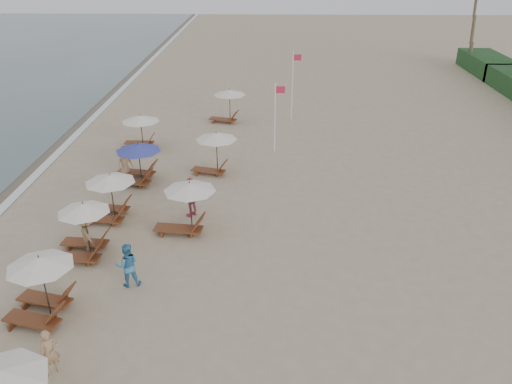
{
  "coord_description": "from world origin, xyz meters",
  "views": [
    {
      "loc": [
        1.31,
        -12.83,
        11.32
      ],
      "look_at": [
        0.77,
        7.7,
        1.3
      ],
      "focal_mm": 36.17,
      "sensor_mm": 36.0,
      "label": 1
    }
  ],
  "objects_px": {
    "beachgoer_mid_a": "(127,265)",
    "inland_station_1": "(213,148)",
    "beachgoer_far_a": "(192,197)",
    "lounger_station_5": "(139,131)",
    "inland_station_2": "(227,102)",
    "flag_pole_near": "(276,114)",
    "lounger_station_3": "(108,196)",
    "lounger_station_1": "(38,288)",
    "lounger_station_4": "(135,163)",
    "beachgoer_far_b": "(125,163)",
    "beachgoer_mid_b": "(87,235)",
    "beachgoer_near": "(50,352)",
    "inland_station_0": "(184,204)",
    "lounger_station_2": "(81,231)"
  },
  "relations": [
    {
      "from": "beachgoer_far_b",
      "to": "lounger_station_1",
      "type": "bearing_deg",
      "value": -129.31
    },
    {
      "from": "inland_station_1",
      "to": "beachgoer_far_a",
      "type": "height_order",
      "value": "inland_station_1"
    },
    {
      "from": "lounger_station_3",
      "to": "lounger_station_4",
      "type": "xyz_separation_m",
      "value": [
        0.27,
        3.98,
        -0.09
      ]
    },
    {
      "from": "inland_station_0",
      "to": "beachgoer_far_a",
      "type": "bearing_deg",
      "value": 86.43
    },
    {
      "from": "lounger_station_5",
      "to": "beachgoer_mid_b",
      "type": "height_order",
      "value": "lounger_station_5"
    },
    {
      "from": "beachgoer_far_a",
      "to": "lounger_station_5",
      "type": "bearing_deg",
      "value": -114.97
    },
    {
      "from": "inland_station_1",
      "to": "beachgoer_near",
      "type": "bearing_deg",
      "value": -102.69
    },
    {
      "from": "inland_station_1",
      "to": "beachgoer_mid_a",
      "type": "bearing_deg",
      "value": -101.56
    },
    {
      "from": "lounger_station_5",
      "to": "beachgoer_near",
      "type": "distance_m",
      "value": 17.97
    },
    {
      "from": "lounger_station_5",
      "to": "lounger_station_3",
      "type": "bearing_deg",
      "value": -85.93
    },
    {
      "from": "lounger_station_4",
      "to": "inland_station_0",
      "type": "bearing_deg",
      "value": -56.78
    },
    {
      "from": "lounger_station_4",
      "to": "flag_pole_near",
      "type": "xyz_separation_m",
      "value": [
        7.25,
        4.49,
        1.28
      ]
    },
    {
      "from": "lounger_station_2",
      "to": "beachgoer_far_b",
      "type": "distance_m",
      "value": 7.63
    },
    {
      "from": "lounger_station_1",
      "to": "beachgoer_mid_b",
      "type": "xyz_separation_m",
      "value": [
        0.3,
        3.95,
        -0.35
      ]
    },
    {
      "from": "lounger_station_2",
      "to": "inland_station_0",
      "type": "xyz_separation_m",
      "value": [
        3.77,
        1.95,
        0.23
      ]
    },
    {
      "from": "lounger_station_5",
      "to": "inland_station_0",
      "type": "bearing_deg",
      "value": -66.59
    },
    {
      "from": "lounger_station_2",
      "to": "beachgoer_far_b",
      "type": "relative_size",
      "value": 1.53
    },
    {
      "from": "beachgoer_mid_a",
      "to": "lounger_station_3",
      "type": "bearing_deg",
      "value": -83.73
    },
    {
      "from": "lounger_station_5",
      "to": "inland_station_2",
      "type": "height_order",
      "value": "inland_station_2"
    },
    {
      "from": "inland_station_2",
      "to": "beachgoer_near",
      "type": "height_order",
      "value": "inland_station_2"
    },
    {
      "from": "lounger_station_4",
      "to": "beachgoer_mid_a",
      "type": "height_order",
      "value": "lounger_station_4"
    },
    {
      "from": "lounger_station_3",
      "to": "inland_station_1",
      "type": "bearing_deg",
      "value": 50.99
    },
    {
      "from": "lounger_station_2",
      "to": "beachgoer_mid_b",
      "type": "xyz_separation_m",
      "value": [
        0.13,
        0.23,
        -0.3
      ]
    },
    {
      "from": "beachgoer_near",
      "to": "inland_station_1",
      "type": "bearing_deg",
      "value": 39.02
    },
    {
      "from": "lounger_station_5",
      "to": "beachgoer_mid_a",
      "type": "height_order",
      "value": "lounger_station_5"
    },
    {
      "from": "beachgoer_far_b",
      "to": "flag_pole_near",
      "type": "distance_m",
      "value": 9.0
    },
    {
      "from": "lounger_station_5",
      "to": "flag_pole_near",
      "type": "relative_size",
      "value": 0.58
    },
    {
      "from": "beachgoer_near",
      "to": "lounger_station_4",
      "type": "bearing_deg",
      "value": 54.65
    },
    {
      "from": "inland_station_0",
      "to": "beachgoer_far_b",
      "type": "relative_size",
      "value": 1.74
    },
    {
      "from": "lounger_station_3",
      "to": "lounger_station_1",
      "type": "bearing_deg",
      "value": -92.79
    },
    {
      "from": "inland_station_1",
      "to": "flag_pole_near",
      "type": "xyz_separation_m",
      "value": [
        3.31,
        3.27,
        0.85
      ]
    },
    {
      "from": "inland_station_2",
      "to": "lounger_station_1",
      "type": "bearing_deg",
      "value": -102.41
    },
    {
      "from": "inland_station_2",
      "to": "beachgoer_mid_a",
      "type": "bearing_deg",
      "value": -96.38
    },
    {
      "from": "lounger_station_3",
      "to": "inland_station_1",
      "type": "distance_m",
      "value": 6.69
    },
    {
      "from": "inland_station_2",
      "to": "flag_pole_near",
      "type": "relative_size",
      "value": 0.64
    },
    {
      "from": "lounger_station_4",
      "to": "lounger_station_2",
      "type": "bearing_deg",
      "value": -93.5
    },
    {
      "from": "beachgoer_mid_a",
      "to": "inland_station_1",
      "type": "bearing_deg",
      "value": -118.31
    },
    {
      "from": "lounger_station_5",
      "to": "beachgoer_far_b",
      "type": "relative_size",
      "value": 1.51
    },
    {
      "from": "lounger_station_2",
      "to": "inland_station_2",
      "type": "relative_size",
      "value": 0.92
    },
    {
      "from": "inland_station_2",
      "to": "beachgoer_mid_a",
      "type": "xyz_separation_m",
      "value": [
        -2.12,
        -18.99,
        -0.55
      ]
    },
    {
      "from": "inland_station_1",
      "to": "beachgoer_near",
      "type": "distance_m",
      "value": 14.84
    },
    {
      "from": "lounger_station_1",
      "to": "beachgoer_near",
      "type": "bearing_deg",
      "value": -62.73
    },
    {
      "from": "inland_station_1",
      "to": "beachgoer_far_b",
      "type": "height_order",
      "value": "inland_station_1"
    },
    {
      "from": "beachgoer_far_a",
      "to": "beachgoer_far_b",
      "type": "xyz_separation_m",
      "value": [
        -4.13,
        4.23,
        -0.15
      ]
    },
    {
      "from": "inland_station_0",
      "to": "beachgoer_far_b",
      "type": "height_order",
      "value": "inland_station_0"
    },
    {
      "from": "lounger_station_4",
      "to": "beachgoer_far_b",
      "type": "bearing_deg",
      "value": 140.94
    },
    {
      "from": "lounger_station_2",
      "to": "beachgoer_mid_a",
      "type": "relative_size",
      "value": 1.43
    },
    {
      "from": "lounger_station_3",
      "to": "inland_station_2",
      "type": "xyz_separation_m",
      "value": [
        4.24,
        13.99,
        0.29
      ]
    },
    {
      "from": "lounger_station_1",
      "to": "beachgoer_mid_a",
      "type": "relative_size",
      "value": 1.48
    },
    {
      "from": "beachgoer_mid_b",
      "to": "inland_station_2",
      "type": "bearing_deg",
      "value": -52.82
    }
  ]
}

